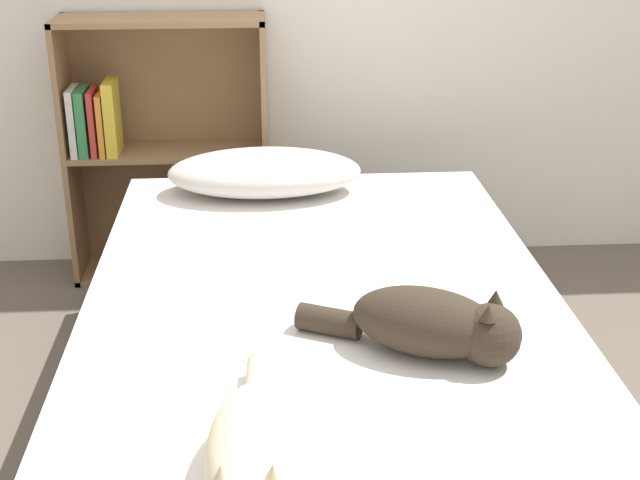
{
  "coord_description": "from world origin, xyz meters",
  "views": [
    {
      "loc": [
        -0.15,
        -1.96,
        1.46
      ],
      "look_at": [
        0.0,
        0.15,
        0.57
      ],
      "focal_mm": 50.0,
      "sensor_mm": 36.0,
      "label": 1
    }
  ],
  "objects_px": {
    "pillow": "(265,172)",
    "cat_light": "(253,461)",
    "cat_dark": "(435,324)",
    "bookshelf": "(160,144)",
    "bed": "(324,384)"
  },
  "relations": [
    {
      "from": "bed",
      "to": "cat_dark",
      "type": "relative_size",
      "value": 4.18
    },
    {
      "from": "pillow",
      "to": "bookshelf",
      "type": "distance_m",
      "value": 0.61
    },
    {
      "from": "cat_light",
      "to": "bookshelf",
      "type": "height_order",
      "value": "bookshelf"
    },
    {
      "from": "bed",
      "to": "pillow",
      "type": "bearing_deg",
      "value": 99.63
    },
    {
      "from": "pillow",
      "to": "cat_dark",
      "type": "distance_m",
      "value": 1.13
    },
    {
      "from": "pillow",
      "to": "cat_light",
      "type": "height_order",
      "value": "cat_light"
    },
    {
      "from": "cat_light",
      "to": "bookshelf",
      "type": "xyz_separation_m",
      "value": [
        -0.35,
        1.99,
        -0.03
      ]
    },
    {
      "from": "bed",
      "to": "bookshelf",
      "type": "relative_size",
      "value": 2.05
    },
    {
      "from": "pillow",
      "to": "bookshelf",
      "type": "height_order",
      "value": "bookshelf"
    },
    {
      "from": "cat_dark",
      "to": "bookshelf",
      "type": "distance_m",
      "value": 1.71
    },
    {
      "from": "cat_light",
      "to": "cat_dark",
      "type": "height_order",
      "value": "cat_light"
    },
    {
      "from": "pillow",
      "to": "bookshelf",
      "type": "bearing_deg",
      "value": 129.43
    },
    {
      "from": "pillow",
      "to": "bookshelf",
      "type": "relative_size",
      "value": 0.64
    },
    {
      "from": "bed",
      "to": "cat_light",
      "type": "height_order",
      "value": "cat_light"
    },
    {
      "from": "cat_dark",
      "to": "bookshelf",
      "type": "relative_size",
      "value": 0.49
    }
  ]
}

